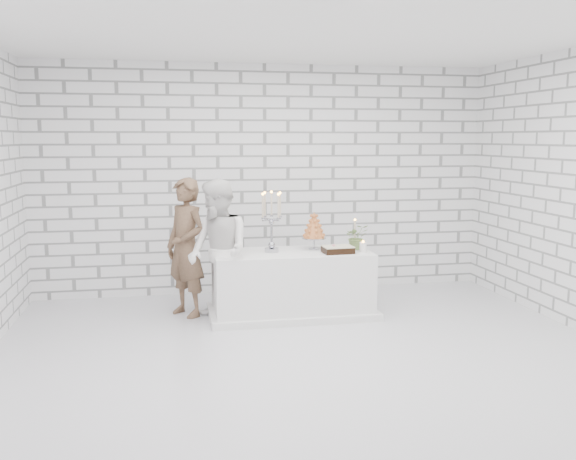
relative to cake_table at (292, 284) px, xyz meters
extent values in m
cube|color=silver|center=(-0.12, -1.25, -0.38)|extent=(6.00, 5.00, 0.01)
cube|color=white|center=(-0.12, -1.25, 2.62)|extent=(6.00, 5.00, 0.01)
cube|color=white|center=(-0.12, 1.25, 1.12)|extent=(6.00, 0.01, 3.00)
cube|color=white|center=(-0.12, -3.75, 1.12)|extent=(6.00, 0.01, 3.00)
cube|color=white|center=(0.00, 0.00, 0.00)|extent=(1.80, 0.80, 0.75)
imported|color=brown|center=(-1.20, 0.24, 0.43)|extent=(0.66, 0.70, 1.60)
imported|color=white|center=(-0.86, -0.15, 0.43)|extent=(0.87, 0.96, 1.61)
cube|color=black|center=(0.50, -0.17, 0.42)|extent=(0.35, 0.26, 0.08)
cylinder|color=white|center=(0.78, -0.21, 0.44)|extent=(0.09, 0.09, 0.12)
cylinder|color=beige|center=(0.80, 0.17, 0.54)|extent=(0.07, 0.07, 0.32)
imported|color=#426632|center=(0.77, 0.01, 0.52)|extent=(0.27, 0.23, 0.30)
camera|label=1|loc=(-1.39, -6.93, 1.67)|focal=38.98mm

